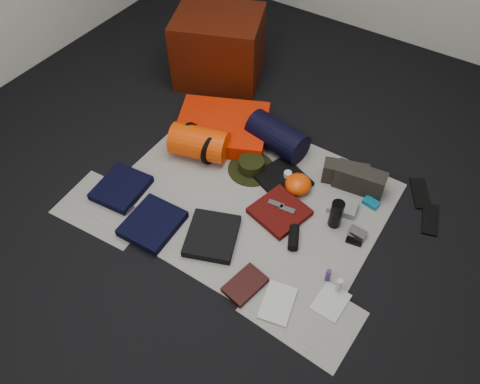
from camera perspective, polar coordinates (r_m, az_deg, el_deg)
The scene contains 37 objects.
floor at distance 2.96m, azimuth 1.08°, elevation -0.90°, with size 4.50×4.50×0.02m, color black.
newspaper_mat at distance 2.95m, azimuth 1.08°, elevation -0.74°, with size 1.60×1.30×0.01m, color #B2AEA4.
newspaper_sheet_front_left at distance 3.02m, azimuth -15.99°, elevation -1.90°, with size 0.58×0.40×0.00m, color #B2AEA4.
newspaper_sheet_front_right at distance 2.55m, azimuth 7.64°, elevation -14.28°, with size 0.58×0.40×0.00m, color #B2AEA4.
red_cabinet at distance 3.74m, azimuth -2.61°, elevation 17.17°, with size 0.63×0.53×0.53m, color #471105.
sleeping_pad at distance 3.32m, azimuth -2.17°, elevation 7.90°, with size 0.62×0.51×0.11m, color red.
stuff_sack at distance 3.14m, azimuth -4.98°, elevation 5.97°, with size 0.22×0.22×0.38m, color #EA3D03.
sack_strap_left at distance 3.19m, azimuth -6.43°, elevation 6.60°, with size 0.22×0.22×0.03m, color black.
sack_strap_right at distance 3.09m, azimuth -3.48°, elevation 5.25°, with size 0.22×0.22×0.03m, color black.
navy_duffel at distance 3.19m, azimuth 4.56°, elevation 6.76°, with size 0.21×0.21×0.41m, color black.
boonie_brim at distance 3.11m, azimuth 1.40°, elevation 2.84°, with size 0.31×0.31×0.01m, color black.
boonie_crown at distance 3.08m, azimuth 1.41°, elevation 3.37°, with size 0.17×0.17×0.07m, color black.
hiking_boot_left at distance 3.06m, azimuth 12.69°, elevation 2.21°, with size 0.28×0.11×0.14m, color #2B2721.
hiking_boot_right at distance 3.04m, azimuth 14.37°, elevation 1.45°, with size 0.32×0.12×0.16m, color #2B2721.
flip_flop_left at distance 3.18m, azimuth 21.09°, elevation -0.18°, with size 0.09×0.25×0.01m, color black.
flip_flop_right at distance 3.07m, azimuth 22.13°, elevation -3.09°, with size 0.09×0.24×0.01m, color black.
trousers_navy_a at distance 3.06m, azimuth -14.27°, elevation 0.48°, with size 0.28×0.32×0.05m, color black.
trousers_navy_b at distance 2.84m, azimuth -10.61°, elevation -3.80°, with size 0.29×0.33×0.05m, color black.
trousers_charcoal at distance 2.75m, azimuth -3.43°, elevation -5.36°, with size 0.28×0.32×0.05m, color black.
black_tshirt at distance 3.04m, azimuth 5.19°, elevation 1.55°, with size 0.30×0.28×0.03m, color black.
red_shirt at distance 2.86m, azimuth 4.84°, elevation -2.39°, with size 0.29×0.29×0.04m, color #4A0A08.
orange_stuff_sack at distance 2.97m, azimuth 7.11°, elevation 0.96°, with size 0.17×0.17×0.11m, color #EA3D03.
first_aid_pouch at distance 2.95m, azimuth 12.41°, elevation -1.73°, with size 0.17×0.13×0.04m, color gray.
water_bottle at distance 2.80m, azimuth 11.65°, elevation -2.64°, with size 0.08×0.08×0.19m, color black.
speaker at distance 2.75m, azimuth 6.55°, elevation -5.55°, with size 0.06×0.06×0.16m, color black.
compact_camera at distance 2.84m, azimuth 14.09°, elevation -4.89°, with size 0.10×0.06×0.04m, color #ACACB0.
cyan_case at distance 3.01m, azimuth 15.68°, elevation -1.27°, with size 0.10×0.06×0.03m, color #0D6082.
toiletry_purple at distance 2.62m, azimuth 10.68°, elevation -9.95°, with size 0.03×0.03×0.09m, color #412067.
toiletry_clear at distance 2.60m, azimuth 11.95°, elevation -11.05°, with size 0.03×0.03×0.10m, color #BBC0BB.
paperback_book at distance 2.58m, azimuth 0.62°, elevation -11.24°, with size 0.15×0.23×0.03m, color black.
map_booklet at distance 2.55m, azimuth 4.62°, elevation -13.34°, with size 0.16×0.23×0.01m, color beige.
map_printout at distance 2.59m, azimuth 11.02°, elevation -12.99°, with size 0.15×0.20×0.01m, color beige.
sunglasses at distance 2.81m, azimuth 13.70°, elevation -5.87°, with size 0.09×0.04×0.02m, color black.
key_cluster at distance 2.97m, azimuth -13.60°, elevation -2.01°, with size 0.07×0.07×0.01m, color #ACACB0.
tape_roll at distance 3.03m, azimuth 5.84°, elevation 2.16°, with size 0.05×0.05×0.04m, color beige.
energy_bar_a at distance 2.87m, azimuth 4.38°, elevation -1.46°, with size 0.10×0.04×0.01m, color #ACACB0.
energy_bar_b at distance 2.84m, azimuth 5.77°, elevation -2.14°, with size 0.10×0.04×0.01m, color #ACACB0.
Camera 1 is at (0.97, -1.60, 2.28)m, focal length 35.00 mm.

